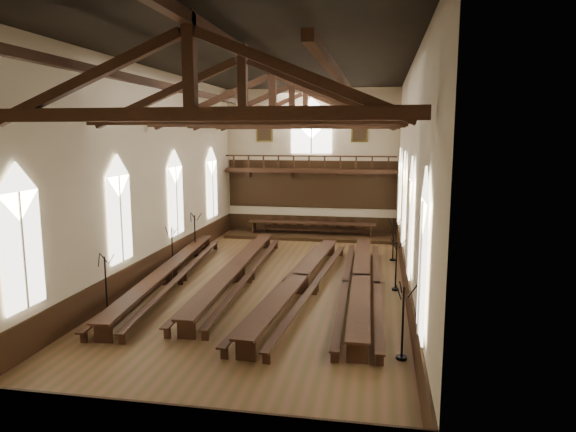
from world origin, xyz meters
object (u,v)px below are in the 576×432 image
at_px(refectory_row_a, 168,271).
at_px(candelabrum_left_mid, 173,257).
at_px(candelabrum_right_near, 402,336).
at_px(refectory_row_d, 361,279).
at_px(candelabrum_left_near, 107,296).
at_px(candelabrum_right_mid, 396,275).
at_px(refectory_row_c, 301,279).
at_px(dais, 311,235).
at_px(refectory_row_b, 237,269).
at_px(candelabrum_right_far, 393,248).
at_px(high_table, 311,224).
at_px(candelabrum_left_far, 195,243).

height_order(refectory_row_a, candelabrum_left_mid, candelabrum_left_mid).
bearing_deg(candelabrum_right_near, refectory_row_d, 102.77).
xyz_separation_m(candelabrum_left_near, candelabrum_right_mid, (11.10, 5.09, -0.02)).
bearing_deg(refectory_row_c, dais, 95.43).
xyz_separation_m(refectory_row_b, candelabrum_right_far, (7.40, 5.36, 0.13)).
height_order(high_table, candelabrum_left_far, candelabrum_left_far).
height_order(refectory_row_a, candelabrum_left_near, candelabrum_left_near).
distance_m(candelabrum_left_near, candelabrum_right_far, 15.38).
distance_m(refectory_row_c, candelabrum_right_far, 7.78).
distance_m(candelabrum_left_near, candelabrum_right_near, 11.31).
height_order(candelabrum_left_far, candelabrum_right_mid, candelabrum_left_far).
xyz_separation_m(refectory_row_a, candelabrum_right_mid, (10.49, 0.68, 0.13)).
relative_size(candelabrum_right_near, candelabrum_right_far, 1.04).
bearing_deg(refectory_row_d, candelabrum_right_mid, 21.91).
height_order(refectory_row_d, candelabrum_left_mid, candelabrum_left_mid).
xyz_separation_m(refectory_row_b, candelabrum_left_mid, (-3.70, 1.17, 0.11)).
relative_size(refectory_row_a, candelabrum_right_far, 6.28).
bearing_deg(candelabrum_right_far, refectory_row_a, -149.28).
distance_m(refectory_row_a, refectory_row_b, 3.21).
xyz_separation_m(candelabrum_left_mid, candelabrum_left_far, (0.00, 3.26, 0.06)).
xyz_separation_m(high_table, candelabrum_right_mid, (5.31, -11.30, -0.18)).
height_order(refectory_row_b, refectory_row_c, refectory_row_c).
bearing_deg(high_table, candelabrum_left_near, -109.47).
distance_m(refectory_row_a, refectory_row_c, 6.37).
distance_m(refectory_row_c, candelabrum_left_mid, 7.37).
xyz_separation_m(refectory_row_a, high_table, (5.19, 11.98, 0.31)).
bearing_deg(candelabrum_left_mid, candelabrum_left_far, 90.00).
distance_m(refectory_row_a, candelabrum_right_mid, 10.51).
distance_m(refectory_row_c, candelabrum_right_mid, 4.26).
bearing_deg(candelabrum_left_near, candelabrum_left_mid, 90.00).
height_order(refectory_row_d, candelabrum_right_mid, candelabrum_right_mid).
bearing_deg(refectory_row_b, refectory_row_a, -164.24).
distance_m(refectory_row_b, candelabrum_right_mid, 7.40).
relative_size(dais, candelabrum_left_near, 4.73).
bearing_deg(dais, refectory_row_a, -113.40).
xyz_separation_m(dais, high_table, (0.00, 0.00, 0.79)).
height_order(refectory_row_a, dais, refectory_row_a).
relative_size(refectory_row_d, candelabrum_right_mid, 6.45).
bearing_deg(candelabrum_right_mid, candelabrum_left_near, -155.38).
height_order(high_table, candelabrum_left_mid, candelabrum_left_mid).
distance_m(candelabrum_left_far, candelabrum_right_near, 16.24).
bearing_deg(refectory_row_b, candelabrum_right_near, -45.11).
relative_size(candelabrum_left_near, candelabrum_left_far, 0.96).
xyz_separation_m(refectory_row_c, candelabrum_left_near, (-6.97, -4.04, 0.13)).
height_order(dais, candelabrum_right_near, candelabrum_right_near).
distance_m(dais, candelabrum_left_mid, 11.53).
bearing_deg(candelabrum_right_mid, dais, 115.15).
bearing_deg(candelabrum_right_mid, high_table, 115.15).
distance_m(dais, high_table, 0.79).
height_order(refectory_row_c, dais, refectory_row_c).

